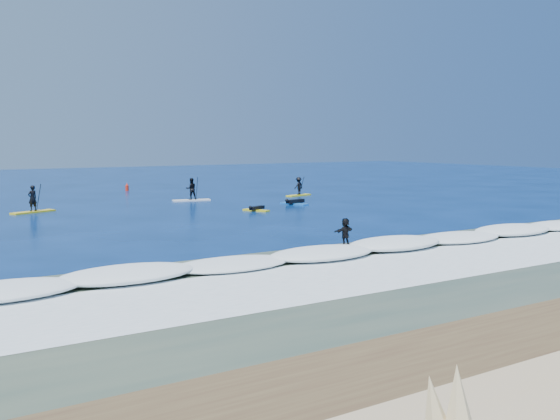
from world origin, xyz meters
TOP-DOWN VIEW (x-y plane):
  - ground at (0.00, 0.00)m, footprint 160.00×160.00m
  - shallow_water at (0.00, -14.00)m, footprint 90.00×13.00m
  - breaking_wave at (0.00, -10.00)m, footprint 40.00×6.00m
  - whitewater at (0.00, -13.00)m, footprint 34.00×5.00m
  - sup_paddler_left at (-9.75, 13.19)m, footprint 3.01×1.85m
  - sup_paddler_center at (2.41, 15.07)m, footprint 3.03×1.26m
  - sup_paddler_right at (12.04, 14.27)m, footprint 2.70×1.35m
  - prone_paddler_near at (3.17, 6.19)m, footprint 1.47×1.96m
  - prone_paddler_far at (7.74, 8.43)m, footprint 1.85×2.41m
  - wave_surfer at (-1.31, -9.16)m, footprint 1.84×0.83m
  - marker_buoy at (1.33, 27.37)m, footprint 0.31×0.31m

SIDE VIEW (x-z plane):
  - ground at x=0.00m, z-range 0.00..0.00m
  - breaking_wave at x=0.00m, z-range -0.15..0.15m
  - whitewater at x=0.00m, z-range -0.01..0.01m
  - shallow_water at x=0.00m, z-range 0.00..0.01m
  - prone_paddler_near at x=3.17m, z-range -0.06..0.34m
  - prone_paddler_far at x=7.74m, z-range -0.08..0.41m
  - marker_buoy at x=1.33m, z-range -0.05..0.70m
  - sup_paddler_left at x=-9.75m, z-range -0.39..1.69m
  - sup_paddler_right at x=12.04m, z-range -0.20..1.64m
  - wave_surfer at x=-1.31m, z-range 0.10..1.39m
  - sup_paddler_center at x=2.41m, z-range -0.26..1.80m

